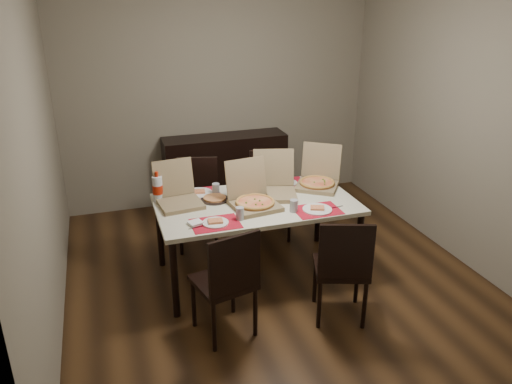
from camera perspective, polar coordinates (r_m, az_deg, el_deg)
ground at (r=4.88m, az=1.95°, el=-9.49°), size 3.80×4.00×0.02m
room_walls at (r=4.63m, az=0.40°, el=12.03°), size 3.84×4.02×2.62m
sideboard at (r=6.22m, az=-3.52°, el=2.41°), size 1.50×0.40×0.90m
dining_table at (r=4.57m, az=0.00°, el=-1.93°), size 1.80×1.00×0.75m
chair_near_left at (r=3.84m, az=-3.27°, el=-9.97°), size 0.51×0.51×0.93m
chair_near_right at (r=4.06m, az=9.84°, el=-8.31°), size 0.53×0.53×0.93m
chair_far_left at (r=5.26m, az=-6.62°, el=-0.78°), size 0.51×0.51×0.93m
chair_far_right at (r=5.46m, az=1.58°, el=0.24°), size 0.50×0.50×0.93m
setting_near_left at (r=4.15m, az=-4.16°, el=-3.24°), size 0.48×0.30×0.11m
setting_near_right at (r=4.39m, az=6.32°, el=-1.88°), size 0.50×0.30×0.11m
setting_far_left at (r=4.74m, az=-6.31°, el=-0.01°), size 0.43×0.30×0.11m
setting_far_right at (r=4.95m, az=3.12°, el=1.10°), size 0.46×0.30×0.11m
napkin_loose at (r=4.55m, az=1.67°, el=-1.00°), size 0.14×0.14×0.02m
pizza_box_center at (r=4.44m, az=-0.29°, el=-0.92°), size 0.44×0.48×0.39m
pizza_box_right at (r=4.92m, az=7.07°, el=1.30°), size 0.56×0.57×0.39m
pizza_box_left at (r=4.54m, az=-8.84°, el=-0.62°), size 0.41×0.45×0.37m
pizza_box_extra at (r=4.70m, az=2.15°, el=0.45°), size 0.49×0.52×0.39m
faina_plate at (r=4.60m, az=-4.73°, el=-0.77°), size 0.26×0.26×0.03m
dip_bowl at (r=4.78m, az=0.34°, el=0.24°), size 0.15×0.15×0.03m
soda_bottle at (r=4.61m, az=-11.17°, el=0.37°), size 0.09×0.09×0.28m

